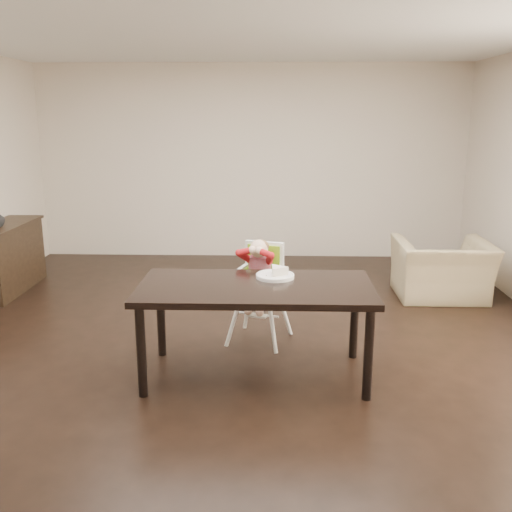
{
  "coord_description": "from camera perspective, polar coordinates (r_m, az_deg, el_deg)",
  "views": [
    {
      "loc": [
        0.31,
        -4.6,
        2.03
      ],
      "look_at": [
        0.17,
        0.07,
        0.85
      ],
      "focal_mm": 40.0,
      "sensor_mm": 36.0,
      "label": 1
    }
  ],
  "objects": [
    {
      "name": "ground",
      "position": [
        5.04,
        -1.97,
        -9.66
      ],
      "size": [
        7.0,
        7.0,
        0.0
      ],
      "primitive_type": "plane",
      "color": "black",
      "rests_on": "ground"
    },
    {
      "name": "room_walls",
      "position": [
        4.61,
        -2.17,
        11.94
      ],
      "size": [
        6.02,
        7.02,
        2.71
      ],
      "color": "beige",
      "rests_on": "ground"
    },
    {
      "name": "dining_table",
      "position": [
        4.39,
        -0.02,
        -3.9
      ],
      "size": [
        1.8,
        0.9,
        0.75
      ],
      "color": "black",
      "rests_on": "ground"
    },
    {
      "name": "high_chair",
      "position": [
        5.11,
        0.43,
        -1.34
      ],
      "size": [
        0.5,
        0.5,
        0.95
      ],
      "rotation": [
        0.0,
        0.0,
        -0.31
      ],
      "color": "white",
      "rests_on": "ground"
    },
    {
      "name": "plate",
      "position": [
        4.56,
        2.02,
        -1.79
      ],
      "size": [
        0.33,
        0.33,
        0.09
      ],
      "rotation": [
        0.0,
        0.0,
        0.09
      ],
      "color": "white",
      "rests_on": "dining_table"
    },
    {
      "name": "armchair",
      "position": [
        6.67,
        18.14,
        -0.39
      ],
      "size": [
        1.01,
        0.66,
        0.88
      ],
      "primitive_type": "imported",
      "rotation": [
        0.0,
        0.0,
        3.13
      ],
      "color": "tan",
      "rests_on": "ground"
    },
    {
      "name": "sideboard",
      "position": [
        7.22,
        -23.66,
        -0.16
      ],
      "size": [
        0.44,
        1.26,
        0.79
      ],
      "color": "black",
      "rests_on": "ground"
    }
  ]
}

